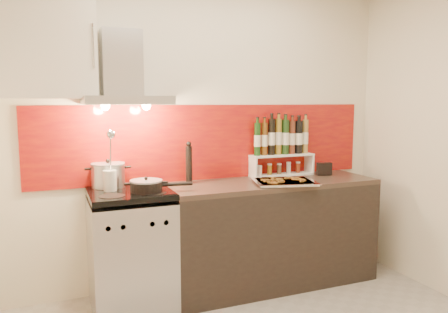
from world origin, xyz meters
name	(u,v)px	position (x,y,z in m)	size (l,w,h in m)	color
back_wall	(204,133)	(0.00, 1.40, 1.30)	(3.40, 0.02, 2.60)	silver
backsplash	(210,142)	(0.05, 1.39, 1.22)	(3.00, 0.02, 0.64)	maroon
range_stove	(131,251)	(-0.70, 1.10, 0.44)	(0.60, 0.60, 0.91)	#B7B7BA
counter	(271,232)	(0.50, 1.10, 0.45)	(1.80, 0.60, 0.90)	black
range_hood	(123,78)	(-0.70, 1.24, 1.74)	(0.62, 0.50, 0.61)	#B7B7BA
upper_cabinet	(43,47)	(-1.25, 1.22, 1.95)	(0.70, 0.35, 0.72)	white
stock_pot	(108,175)	(-0.83, 1.29, 1.00)	(0.26, 0.26, 0.22)	#B7B7BA
saute_pan	(147,186)	(-0.58, 1.01, 0.95)	(0.46, 0.24, 0.11)	black
utensil_jar	(110,174)	(-0.83, 1.13, 1.04)	(0.10, 0.15, 0.47)	silver
pepper_mill	(189,163)	(-0.18, 1.26, 1.07)	(0.05, 0.05, 0.35)	black
step_shelf	(282,147)	(0.72, 1.31, 1.16)	(0.60, 0.16, 0.52)	white
caddy_box	(324,169)	(1.07, 1.17, 0.96)	(0.13, 0.06, 0.11)	black
baking_tray	(284,182)	(0.54, 0.96, 0.92)	(0.58, 0.49, 0.03)	silver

